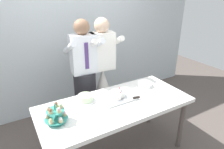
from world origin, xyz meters
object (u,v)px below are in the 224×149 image
Objects in this scene: person_groom at (85,83)px; plate_stack at (145,84)px; dessert_table at (116,108)px; round_cake at (85,98)px; cupcake_stand at (56,115)px; main_cake_tray at (118,95)px; person_bride at (103,89)px.

plate_stack is at bearing -40.14° from person_groom.
plate_stack is (0.57, 0.17, 0.10)m from dessert_table.
cupcake_stand is at bearing -150.78° from round_cake.
main_cake_tray is 0.26× the size of person_bride.
person_bride reaches higher than round_cake.
cupcake_stand is at bearing -129.79° from person_groom.
dessert_table is at bearing -105.77° from person_bride.
round_cake reaches higher than dessert_table.
plate_stack is 0.69m from person_bride.
dessert_table is 9.10× the size of plate_stack.
person_groom is (-0.09, 0.72, 0.05)m from dessert_table.
cupcake_stand is 0.53× the size of main_cake_tray.
person_groom is at bearing 67.92° from round_cake.
plate_stack is at bearing 16.51° from dessert_table.
dessert_table is 4.15× the size of main_cake_tray.
dessert_table is 1.08× the size of person_groom.
person_bride is at bearing 38.97° from cupcake_stand.
person_groom is at bearing 139.86° from plate_stack.
plate_stack is 0.86m from round_cake.
round_cake is at bearing -134.58° from person_bride.
person_groom reaches higher than round_cake.
main_cake_tray is (0.07, 0.08, 0.12)m from dessert_table.
cupcake_stand reaches higher than main_cake_tray.
person_bride is (0.49, 0.50, -0.23)m from round_cake.
person_groom and person_bride have the same top height.
plate_stack is 0.86m from person_groom.
cupcake_stand is at bearing -178.77° from dessert_table.
round_cake is (-0.36, 0.14, -0.00)m from main_cake_tray.
person_bride is (-0.37, 0.54, -0.22)m from plate_stack.
cupcake_stand is 0.78m from main_cake_tray.
dessert_table is at bearing -163.49° from plate_stack.
main_cake_tray is at bearing -101.51° from person_bride.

